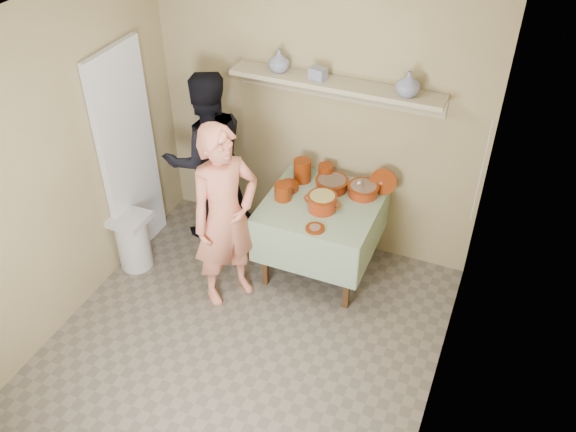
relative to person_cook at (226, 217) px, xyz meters
The scene contains 22 objects.
ground 1.14m from the person_cook, 61.32° to the right, with size 3.50×3.50×0.00m, color #6E6456.
tile_panel 1.14m from the person_cook, 165.90° to the left, with size 0.06×0.70×2.00m, color silver.
plate_stack_a 0.91m from the person_cook, 68.40° to the left, with size 0.16×0.16×0.21m, color #65220B.
plate_stack_b 1.07m from the person_cook, 60.39° to the left, with size 0.14×0.14×0.16m, color #65220B.
bowl_stack 0.59m from the person_cook, 60.95° to the left, with size 0.15×0.15×0.15m, color #65220B.
empty_bowl 0.73m from the person_cook, 67.78° to the left, with size 0.18×0.18×0.05m, color #65220B.
propped_lid 1.41m from the person_cook, 41.33° to the left, with size 0.24×0.24×0.02m, color #65220B.
vase_right 1.78m from the person_cook, 38.54° to the left, with size 0.19×0.19×0.20m, color navy.
vase_left 1.37m from the person_cook, 85.97° to the left, with size 0.18×0.18×0.19m, color navy.
ceramic_box 1.39m from the person_cook, 65.80° to the left, with size 0.14×0.10×0.10m, color navy.
person_cook is the anchor object (origin of this frame).
person_helper 0.93m from the person_cook, 127.73° to the left, with size 0.82×0.64×1.69m, color black.
room_shell 1.09m from the person_cook, 61.32° to the right, with size 3.04×3.54×2.62m.
serving_table 0.89m from the person_cook, 44.25° to the left, with size 0.97×0.97×0.76m.
cazuela_meat_a 1.03m from the person_cook, 52.81° to the left, with size 0.30×0.30×0.10m.
cazuela_meat_b 1.24m from the person_cook, 42.77° to the left, with size 0.28×0.28×0.10m.
ladle 1.21m from the person_cook, 43.76° to the left, with size 0.08×0.26×0.19m.
cazuela_rice 0.82m from the person_cook, 37.55° to the left, with size 0.33×0.25×0.14m.
front_plate 0.73m from the person_cook, 17.90° to the left, with size 0.16×0.16×0.03m.
wall_shelf 1.41m from the person_cook, 59.71° to the left, with size 1.80×0.25×0.21m.
trash_bin 1.13m from the person_cook, behind, with size 0.32×0.32×0.56m.
electrical_cord 2.05m from the person_cook, 23.60° to the left, with size 0.01×0.05×0.90m.
Camera 1 is at (1.62, -2.76, 3.83)m, focal length 38.00 mm.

